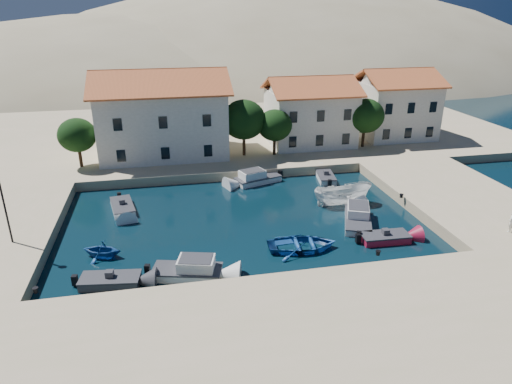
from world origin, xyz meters
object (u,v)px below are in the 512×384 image
cabin_cruiser_south (187,270)px  boat_east (342,204)px  building_mid (310,110)px  building_right (395,102)px  pedestrian (511,222)px  cabin_cruiser_east (358,219)px  building_left (162,112)px  lamppost (2,195)px  rowboat_south (302,249)px

cabin_cruiser_south → boat_east: bearing=47.3°
building_mid → building_right: (12.00, 1.00, 0.25)m
building_right → pedestrian: bearing=-99.1°
cabin_cruiser_east → boat_east: bearing=18.4°
building_left → boat_east: bearing=-45.9°
lamppost → boat_east: bearing=7.9°
building_left → lamppost: bearing=-119.9°
building_right → boat_east: bearing=-128.0°
building_left → pedestrian: 36.59m
lamppost → building_mid: bearing=35.4°
building_left → building_right: 30.07m
lamppost → rowboat_south: (21.11, -3.61, -4.75)m
rowboat_south → building_mid: bearing=-13.8°
pedestrian → lamppost: bearing=-49.1°
rowboat_south → building_right: bearing=-33.5°
building_mid → pedestrian: (7.52, -26.90, -3.38)m
building_mid → building_right: building_right is taller
lamppost → cabin_cruiser_east: (27.01, -0.39, -4.28)m
building_right → cabin_cruiser_south: building_right is taller
cabin_cruiser_east → cabin_cruiser_south: bearing=131.6°
cabin_cruiser_south → pedestrian: size_ratio=2.99×
lamppost → rowboat_south: 21.94m
lamppost → cabin_cruiser_south: bearing=-24.6°
building_left → cabin_cruiser_south: building_left is taller
building_mid → boat_east: bearing=-97.4°
pedestrian → rowboat_south: bearing=-48.2°
rowboat_south → cabin_cruiser_east: size_ratio=0.93×
building_left → boat_east: building_left is taller
building_right → pedestrian: building_right is taller
building_left → cabin_cruiser_south: size_ratio=2.92×
building_left → cabin_cruiser_east: bearing=-52.7°
cabin_cruiser_south → cabin_cruiser_east: 15.57m
building_mid → building_left: bearing=-176.8°
boat_east → building_right: bearing=-37.8°
building_left → cabin_cruiser_south: bearing=-88.1°
boat_east → pedestrian: pedestrian is taller
rowboat_south → lamppost: bearing=85.3°
building_mid → lamppost: 36.21m
lamppost → cabin_cruiser_south: size_ratio=1.24×
building_left → building_mid: bearing=3.2°
cabin_cruiser_east → rowboat_south: bearing=140.4°
lamppost → pedestrian: bearing=-9.1°
rowboat_south → boat_east: size_ratio=0.95×
cabin_cruiser_east → building_mid: bearing=15.2°
building_right → lamppost: 46.98m
pedestrian → cabin_cruiser_east: bearing=-68.8°
pedestrian → cabin_cruiser_south: bearing=-40.5°
building_left → cabin_cruiser_south: 26.26m
building_left → rowboat_south: (9.61, -23.61, -5.94)m
building_right → cabin_cruiser_east: building_right is taller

